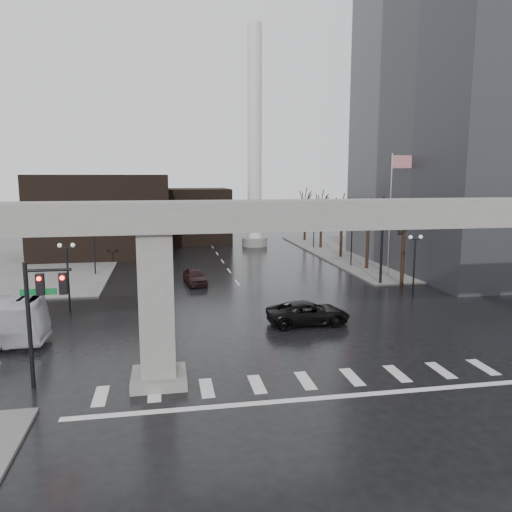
% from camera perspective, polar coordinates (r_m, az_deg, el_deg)
% --- Properties ---
extents(ground, '(160.00, 160.00, 0.00)m').
position_cam_1_polar(ground, '(26.01, 5.04, -13.14)').
color(ground, black).
rests_on(ground, ground).
extents(sidewalk_ne, '(28.00, 36.00, 0.15)m').
position_cam_1_polar(sidewalk_ne, '(68.23, 18.18, 0.43)').
color(sidewalk_ne, slate).
rests_on(sidewalk_ne, ground).
extents(elevated_guideway, '(48.00, 2.60, 8.70)m').
position_cam_1_polar(elevated_guideway, '(24.63, 8.10, 2.13)').
color(elevated_guideway, gray).
rests_on(elevated_guideway, ground).
extents(office_tower, '(22.00, 26.00, 42.00)m').
position_cam_1_polar(office_tower, '(61.11, 25.67, 18.78)').
color(office_tower, '#5B5B5F').
rests_on(office_tower, ground).
extents(building_far_left, '(16.00, 14.00, 10.00)m').
position_cam_1_polar(building_far_left, '(65.78, -16.97, 4.51)').
color(building_far_left, black).
rests_on(building_far_left, ground).
extents(building_far_mid, '(10.00, 10.00, 8.00)m').
position_cam_1_polar(building_far_mid, '(75.54, -6.97, 4.62)').
color(building_far_mid, black).
rests_on(building_far_mid, ground).
extents(smokestack, '(3.60, 3.60, 30.00)m').
position_cam_1_polar(smokestack, '(70.39, -0.16, 11.98)').
color(smokestack, silver).
rests_on(smokestack, ground).
extents(signal_mast_arm, '(12.12, 0.43, 8.00)m').
position_cam_1_polar(signal_mast_arm, '(44.93, 9.85, 3.86)').
color(signal_mast_arm, black).
rests_on(signal_mast_arm, ground).
extents(signal_left_pole, '(2.30, 0.30, 6.00)m').
position_cam_1_polar(signal_left_pole, '(25.03, -23.43, -4.97)').
color(signal_left_pole, black).
rests_on(signal_left_pole, ground).
extents(flagpole_assembly, '(2.06, 0.12, 12.00)m').
position_cam_1_polar(flagpole_assembly, '(50.22, 15.44, 6.16)').
color(flagpole_assembly, silver).
rests_on(flagpole_assembly, ground).
extents(lamp_right_0, '(1.22, 0.32, 5.11)m').
position_cam_1_polar(lamp_right_0, '(42.70, 17.68, 0.11)').
color(lamp_right_0, black).
rests_on(lamp_right_0, ground).
extents(lamp_right_1, '(1.22, 0.32, 5.11)m').
position_cam_1_polar(lamp_right_1, '(55.32, 10.89, 2.35)').
color(lamp_right_1, black).
rests_on(lamp_right_1, ground).
extents(lamp_right_2, '(1.22, 0.32, 5.11)m').
position_cam_1_polar(lamp_right_2, '(68.48, 6.65, 3.72)').
color(lamp_right_2, black).
rests_on(lamp_right_2, ground).
extents(lamp_left_0, '(1.22, 0.32, 5.11)m').
position_cam_1_polar(lamp_left_0, '(38.36, -20.74, -1.03)').
color(lamp_left_0, black).
rests_on(lamp_left_0, ground).
extents(lamp_left_1, '(1.22, 0.32, 5.11)m').
position_cam_1_polar(lamp_left_1, '(52.04, -18.05, 1.64)').
color(lamp_left_1, black).
rests_on(lamp_left_1, ground).
extents(lamp_left_2, '(1.22, 0.32, 5.11)m').
position_cam_1_polar(lamp_left_2, '(65.86, -16.47, 3.20)').
color(lamp_left_2, black).
rests_on(lamp_left_2, ground).
extents(tree_right_0, '(1.09, 1.58, 7.50)m').
position_cam_1_polar(tree_right_0, '(46.80, 16.46, 0.07)').
color(tree_right_0, black).
rests_on(tree_right_0, ground).
extents(tree_right_1, '(1.09, 1.61, 7.67)m').
position_cam_1_polar(tree_right_1, '(53.96, 12.65, 1.46)').
color(tree_right_1, black).
rests_on(tree_right_1, ground).
extents(tree_right_2, '(1.10, 1.63, 7.85)m').
position_cam_1_polar(tree_right_2, '(61.34, 9.74, 2.51)').
color(tree_right_2, black).
rests_on(tree_right_2, ground).
extents(tree_right_3, '(1.11, 1.66, 8.02)m').
position_cam_1_polar(tree_right_3, '(68.85, 7.46, 3.32)').
color(tree_right_3, black).
rests_on(tree_right_3, ground).
extents(tree_right_4, '(1.12, 1.69, 8.19)m').
position_cam_1_polar(tree_right_4, '(76.46, 5.62, 3.98)').
color(tree_right_4, black).
rests_on(tree_right_4, ground).
extents(pickup_truck, '(5.63, 2.70, 1.55)m').
position_cam_1_polar(pickup_truck, '(33.81, 6.00, -6.49)').
color(pickup_truck, black).
rests_on(pickup_truck, ground).
extents(far_car, '(2.31, 4.54, 1.48)m').
position_cam_1_polar(far_car, '(46.09, -7.01, -2.33)').
color(far_car, black).
rests_on(far_car, ground).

